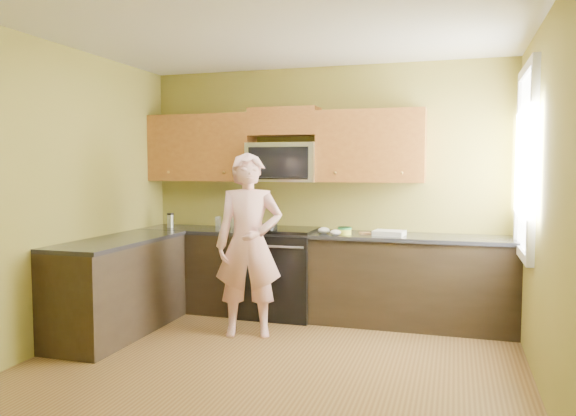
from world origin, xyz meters
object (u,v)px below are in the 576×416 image
at_px(microwave, 284,182).
at_px(travel_mug, 171,228).
at_px(woman, 249,245).
at_px(butter_tub, 345,235).
at_px(frying_pan, 266,229).
at_px(stove, 280,272).

height_order(microwave, travel_mug, microwave).
height_order(microwave, woman, woman).
relative_size(microwave, travel_mug, 4.60).
distance_m(woman, butter_tub, 1.02).
xyz_separation_m(woman, frying_pan, (-0.04, 0.64, 0.08)).
xyz_separation_m(stove, travel_mug, (-1.30, -0.03, 0.44)).
xyz_separation_m(woman, butter_tub, (0.80, 0.64, 0.05)).
distance_m(butter_tub, travel_mug, 2.03).
xyz_separation_m(woman, travel_mug, (-1.23, 0.73, 0.05)).
distance_m(microwave, frying_pan, 0.57).
xyz_separation_m(frying_pan, butter_tub, (0.84, 0.00, -0.03)).
bearing_deg(frying_pan, stove, 32.52).
bearing_deg(microwave, woman, -94.70).
bearing_deg(butter_tub, woman, -141.32).
bearing_deg(microwave, travel_mug, -173.10).
relative_size(microwave, butter_tub, 5.49).
relative_size(stove, microwave, 1.25).
bearing_deg(stove, frying_pan, -133.64).
bearing_deg(travel_mug, microwave, 6.90).
bearing_deg(butter_tub, frying_pan, -179.74).
distance_m(frying_pan, butter_tub, 0.84).
height_order(frying_pan, travel_mug, travel_mug).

